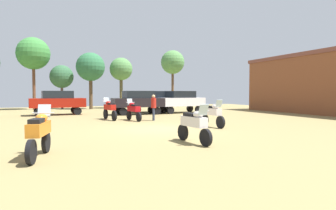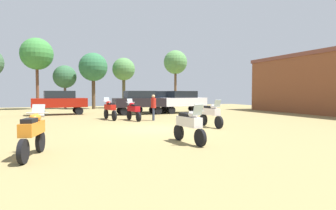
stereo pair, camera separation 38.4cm
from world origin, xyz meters
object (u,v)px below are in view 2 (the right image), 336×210
object	(u,v)px
tree_1	(124,70)
tree_8	(65,77)
tree_2	(175,63)
tree_3	(37,54)
motorcycle_5	(189,124)
car_1	(139,101)
car_4	(59,101)
motorcycle_7	(211,114)
person_1	(153,105)
motorcycle_4	(133,110)
motorcycle_1	(110,109)
tree_6	(93,67)
car_5	(153,100)
car_3	(182,100)
motorcycle_3	(33,132)

from	to	relation	value
tree_1	tree_8	world-z (taller)	tree_1
tree_2	tree_3	size ratio (longest dim) A/B	0.94
motorcycle_5	car_1	distance (m)	14.03
motorcycle_5	car_4	distance (m)	16.44
motorcycle_7	person_1	xyz separation A→B (m)	(-1.79, 4.46, 0.27)
motorcycle_4	motorcycle_7	distance (m)	5.80
tree_2	car_4	bearing A→B (deg)	-147.58
motorcycle_7	tree_1	distance (m)	20.48
motorcycle_1	person_1	bearing A→B (deg)	-42.69
car_4	tree_6	size ratio (longest dim) A/B	0.70
motorcycle_4	car_5	world-z (taller)	car_5
car_1	car_3	distance (m)	4.14
motorcycle_7	car_1	bearing A→B (deg)	-85.87
motorcycle_3	motorcycle_4	world-z (taller)	motorcycle_3
motorcycle_5	car_4	size ratio (longest dim) A/B	0.47
motorcycle_4	car_5	xyz separation A→B (m)	(3.71, 7.10, 0.46)
car_5	motorcycle_1	bearing A→B (deg)	147.21
motorcycle_3	motorcycle_1	bearing A→B (deg)	81.84
car_3	car_5	world-z (taller)	same
motorcycle_5	car_5	size ratio (longest dim) A/B	0.47
motorcycle_4	tree_8	distance (m)	17.11
motorcycle_4	tree_3	bearing A→B (deg)	103.21
tree_1	tree_2	distance (m)	7.21
motorcycle_1	car_3	world-z (taller)	car_3
motorcycle_3	car_4	distance (m)	16.24
motorcycle_5	tree_2	size ratio (longest dim) A/B	0.28
person_1	tree_1	world-z (taller)	tree_1
motorcycle_3	motorcycle_5	bearing A→B (deg)	16.63
car_1	car_5	world-z (taller)	same
car_4	tree_8	size ratio (longest dim) A/B	0.89
motorcycle_3	tree_6	bearing A→B (deg)	92.14
motorcycle_1	motorcycle_5	world-z (taller)	motorcycle_1
motorcycle_3	tree_3	size ratio (longest dim) A/B	0.27
motorcycle_3	tree_6	world-z (taller)	tree_6
car_3	person_1	xyz separation A→B (m)	(-4.65, -5.78, -0.17)
motorcycle_1	person_1	xyz separation A→B (m)	(2.59, -1.66, 0.25)
car_5	tree_1	size ratio (longest dim) A/B	0.75
motorcycle_5	car_1	bearing A→B (deg)	-104.06
tree_6	motorcycle_4	bearing A→B (deg)	-86.14
motorcycle_7	tree_8	xyz separation A→B (m)	(-7.03, 21.32, 2.94)
motorcycle_4	tree_1	bearing A→B (deg)	70.14
motorcycle_7	tree_6	distance (m)	20.39
motorcycle_5	car_5	distance (m)	16.46
motorcycle_7	tree_3	distance (m)	23.71
car_4	tree_1	size ratio (longest dim) A/B	0.74
car_3	motorcycle_3	bearing A→B (deg)	136.63
tree_6	tree_8	world-z (taller)	tree_6
car_4	tree_8	world-z (taller)	tree_8
tree_2	tree_6	distance (m)	10.79
motorcycle_1	car_5	bearing A→B (deg)	39.42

